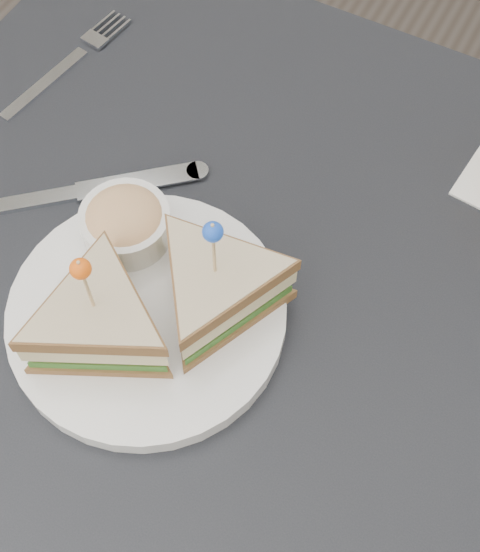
% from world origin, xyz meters
% --- Properties ---
extents(ground_plane, '(3.50, 3.50, 0.00)m').
position_xyz_m(ground_plane, '(0.00, 0.00, 0.00)').
color(ground_plane, '#3F3833').
extents(table, '(0.80, 0.80, 0.75)m').
position_xyz_m(table, '(0.00, 0.00, 0.67)').
color(table, black).
rests_on(table, ground).
extents(plate_meal, '(0.28, 0.26, 0.14)m').
position_xyz_m(plate_meal, '(-0.05, -0.04, 0.79)').
color(plate_meal, white).
rests_on(plate_meal, table).
extents(cutlery_fork, '(0.05, 0.19, 0.01)m').
position_xyz_m(cutlery_fork, '(-0.29, 0.19, 0.75)').
color(cutlery_fork, white).
rests_on(cutlery_fork, table).
extents(cutlery_knife, '(0.18, 0.16, 0.01)m').
position_xyz_m(cutlery_knife, '(-0.18, 0.05, 0.75)').
color(cutlery_knife, silver).
rests_on(cutlery_knife, table).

